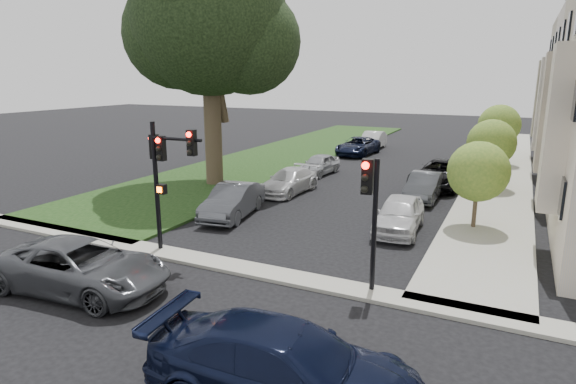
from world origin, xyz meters
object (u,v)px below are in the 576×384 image
at_px(car_parked_0, 399,214).
at_px(car_parked_2, 442,174).
at_px(traffic_signal_main, 164,164).
at_px(eucalyptus, 208,17).
at_px(traffic_signal_secondary, 371,201).
at_px(car_parked_7, 319,164).
at_px(car_cross_near, 80,266).
at_px(car_cross_far, 286,367).
at_px(small_tree_b, 491,143).
at_px(car_parked_6, 289,181).
at_px(car_parked_5, 233,201).
at_px(small_tree_c, 499,125).
at_px(car_parked_9, 373,140).
at_px(car_parked_1, 424,186).
at_px(small_tree_a, 478,172).
at_px(car_parked_8, 358,146).

height_order(car_parked_0, car_parked_2, car_parked_2).
bearing_deg(traffic_signal_main, eucalyptus, 115.84).
distance_m(traffic_signal_secondary, car_parked_0, 6.43).
xyz_separation_m(eucalyptus, car_parked_7, (4.37, 5.42, -8.60)).
bearing_deg(car_parked_7, car_parked_2, 2.86).
bearing_deg(car_cross_near, car_parked_2, -26.91).
distance_m(eucalyptus, car_cross_far, 21.40).
height_order(small_tree_b, car_cross_far, small_tree_b).
xyz_separation_m(eucalyptus, car_parked_6, (4.78, 0.13, -8.61)).
relative_size(small_tree_b, car_parked_2, 0.70).
height_order(car_parked_0, car_parked_7, car_parked_0).
height_order(eucalyptus, car_parked_6, eucalyptus).
relative_size(traffic_signal_main, car_parked_5, 1.05).
bearing_deg(small_tree_c, car_parked_9, 159.66).
bearing_deg(car_parked_1, car_parked_2, 83.48).
height_order(car_parked_0, car_parked_6, car_parked_0).
relative_size(small_tree_a, car_parked_5, 0.82).
distance_m(car_cross_far, car_parked_6, 17.24).
bearing_deg(car_parked_1, small_tree_a, -56.08).
xyz_separation_m(eucalyptus, traffic_signal_secondary, (12.16, -9.90, -6.46)).
relative_size(eucalyptus, traffic_signal_main, 2.89).
height_order(car_cross_near, car_parked_6, car_cross_near).
distance_m(traffic_signal_secondary, car_parked_7, 17.32).
xyz_separation_m(small_tree_c, traffic_signal_secondary, (-2.25, -23.77, -0.04)).
relative_size(eucalyptus, car_parked_5, 3.03).
xyz_separation_m(car_cross_far, car_parked_7, (-7.81, 20.86, -0.16)).
bearing_deg(traffic_signal_secondary, car_parked_8, 108.38).
bearing_deg(car_parked_9, car_parked_8, -94.99).
xyz_separation_m(small_tree_b, car_parked_8, (-10.18, 8.25, -1.89)).
distance_m(small_tree_a, car_parked_8, 19.23).
distance_m(car_parked_6, car_parked_7, 5.31).
relative_size(traffic_signal_main, car_cross_far, 0.84).
height_order(small_tree_c, car_parked_6, small_tree_c).
relative_size(car_parked_0, car_parked_6, 0.96).
relative_size(small_tree_c, car_parked_9, 0.95).
xyz_separation_m(car_cross_near, car_parked_7, (-0.12, 18.91, -0.11)).
bearing_deg(traffic_signal_main, car_cross_near, -94.45).
xyz_separation_m(small_tree_b, car_parked_0, (-2.74, -9.53, -1.87)).
xyz_separation_m(traffic_signal_secondary, car_parked_8, (-7.93, 23.86, -2.08)).
distance_m(small_tree_a, small_tree_c, 16.14).
xyz_separation_m(car_parked_0, car_parked_8, (-7.44, 17.79, -0.02)).
height_order(small_tree_b, car_parked_9, small_tree_b).
xyz_separation_m(small_tree_c, car_parked_1, (-2.78, -12.01, -2.15)).
relative_size(traffic_signal_secondary, car_parked_2, 0.72).
relative_size(car_parked_1, car_parked_5, 0.93).
bearing_deg(small_tree_b, eucalyptus, -158.40).
height_order(small_tree_a, car_parked_9, small_tree_a).
height_order(eucalyptus, car_parked_2, eucalyptus).
height_order(traffic_signal_secondary, car_parked_9, traffic_signal_secondary).
relative_size(car_cross_near, car_parked_2, 0.98).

